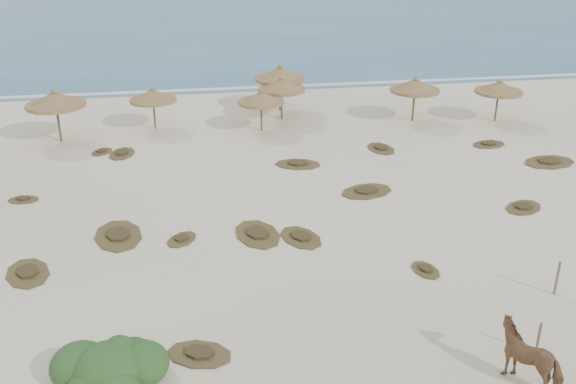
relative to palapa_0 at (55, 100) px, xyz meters
name	(u,v)px	position (x,y,z in m)	size (l,w,h in m)	color
ground	(333,273)	(11.86, -16.19, -2.35)	(160.00, 160.00, 0.00)	#FCEACF
ocean	(216,0)	(11.86, 58.81, -2.34)	(200.00, 100.00, 0.01)	#2B6481
foam_line	(254,88)	(11.86, 9.81, -2.34)	(70.00, 0.60, 0.01)	white
palapa_0	(55,100)	(0.00, 0.00, 0.00)	(4.29, 4.29, 3.02)	brown
palapa_1	(153,96)	(5.12, 1.41, -0.37)	(3.11, 3.11, 2.54)	brown
palapa_2	(261,98)	(11.25, 0.08, -0.41)	(2.94, 2.94, 2.50)	brown
palapa_3	(282,85)	(12.74, 2.10, -0.24)	(3.53, 3.53, 2.72)	brown
palapa_4	(280,74)	(12.90, 3.95, -0.02)	(3.23, 3.23, 3.00)	brown
palapa_5	(415,86)	(20.56, 0.52, -0.19)	(3.69, 3.69, 2.78)	brown
palapa_6	(499,88)	(25.51, -0.31, -0.29)	(3.34, 3.34, 2.65)	brown
horse	(531,355)	(15.87, -22.52, -1.52)	(0.89, 1.96, 1.66)	#986D45
fence_post_near	(538,339)	(16.68, -21.53, -1.81)	(0.08, 0.08, 1.08)	#716455
fence_post_far	(557,278)	(18.89, -18.67, -1.73)	(0.09, 0.09, 1.24)	#716455
bush	(109,371)	(4.58, -20.96, -1.87)	(3.22, 2.84, 1.44)	#386129
scrub_0	(28,273)	(1.14, -14.56, -2.29)	(2.11, 2.61, 0.16)	brown
scrub_1	(118,235)	(4.08, -12.15, -2.29)	(2.29, 3.10, 0.16)	brown
scrub_2	(182,239)	(6.55, -12.86, -2.29)	(1.62, 1.74, 0.16)	brown
scrub_3	(367,191)	(14.92, -9.48, -2.29)	(2.90, 2.33, 0.16)	brown
scrub_4	(524,207)	(21.16, -12.22, -2.29)	(2.29, 2.07, 0.16)	brown
scrub_5	(549,162)	(25.10, -7.36, -2.29)	(3.08, 2.32, 0.16)	brown
scrub_6	(122,153)	(3.50, -2.70, -2.29)	(1.64, 2.18, 0.16)	brown
scrub_7	(381,148)	(17.21, -4.09, -2.29)	(1.67, 2.23, 0.16)	brown
scrub_8	(23,199)	(-0.36, -7.98, -2.29)	(1.43, 1.01, 0.16)	brown
scrub_9	(301,237)	(11.17, -13.43, -2.29)	(2.09, 2.50, 0.16)	brown
scrub_10	(489,144)	(23.24, -4.36, -2.29)	(2.19, 1.70, 0.16)	brown
scrub_11	(199,354)	(7.01, -20.06, -2.29)	(2.29, 1.92, 0.16)	brown
scrub_12	(426,270)	(15.15, -16.56, -2.29)	(1.12, 1.48, 0.16)	brown
scrub_13	(298,164)	(12.40, -5.66, -2.29)	(2.61, 2.02, 0.16)	brown
scrub_14	(102,152)	(2.44, -2.25, -2.29)	(1.45, 1.61, 0.16)	brown
scrub_15	(257,234)	(9.52, -12.88, -2.29)	(2.23, 2.92, 0.16)	brown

